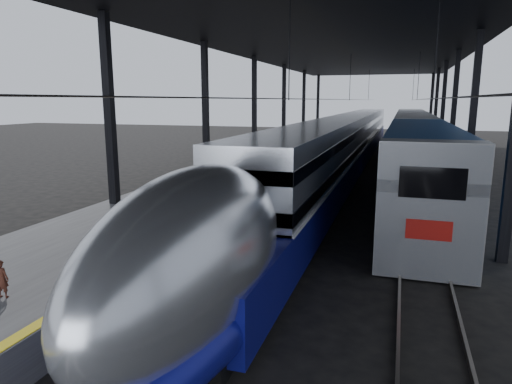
% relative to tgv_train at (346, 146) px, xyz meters
% --- Properties ---
extents(ground, '(160.00, 160.00, 0.00)m').
position_rel_tgv_train_xyz_m(ground, '(-2.00, -24.20, -1.98)').
color(ground, black).
rests_on(ground, ground).
extents(platform, '(6.00, 80.00, 1.00)m').
position_rel_tgv_train_xyz_m(platform, '(-5.50, -4.20, -1.48)').
color(platform, '#4C4C4F').
rests_on(platform, ground).
extents(yellow_strip, '(0.30, 80.00, 0.01)m').
position_rel_tgv_train_xyz_m(yellow_strip, '(-2.70, -4.20, -0.98)').
color(yellow_strip, yellow).
rests_on(yellow_strip, platform).
extents(rails, '(6.52, 80.00, 0.16)m').
position_rel_tgv_train_xyz_m(rails, '(2.50, -4.20, -1.90)').
color(rails, slate).
rests_on(rails, ground).
extents(canopy, '(18.00, 75.00, 9.47)m').
position_rel_tgv_train_xyz_m(canopy, '(-0.10, -4.20, 7.14)').
color(canopy, black).
rests_on(canopy, ground).
extents(tgv_train, '(2.95, 65.20, 4.23)m').
position_rel_tgv_train_xyz_m(tgv_train, '(0.00, 0.00, 0.00)').
color(tgv_train, silver).
rests_on(tgv_train, ground).
extents(second_train, '(3.10, 56.05, 4.27)m').
position_rel_tgv_train_xyz_m(second_train, '(5.00, 5.25, 0.18)').
color(second_train, navy).
rests_on(second_train, ground).
extents(child, '(0.36, 0.27, 0.90)m').
position_rel_tgv_train_xyz_m(child, '(-4.43, -28.42, -0.53)').
color(child, '#4A2318').
rests_on(child, platform).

